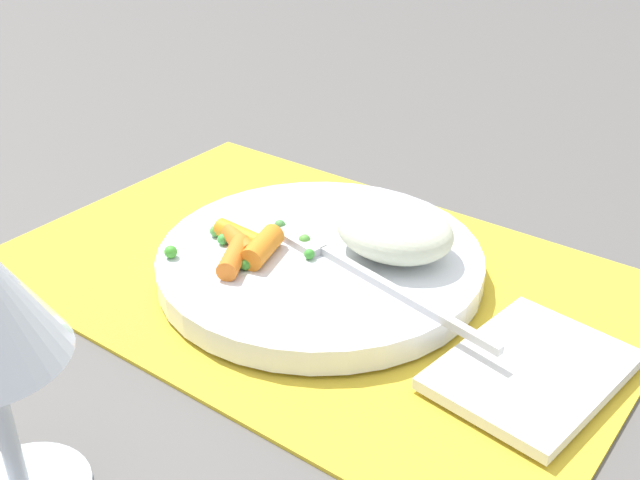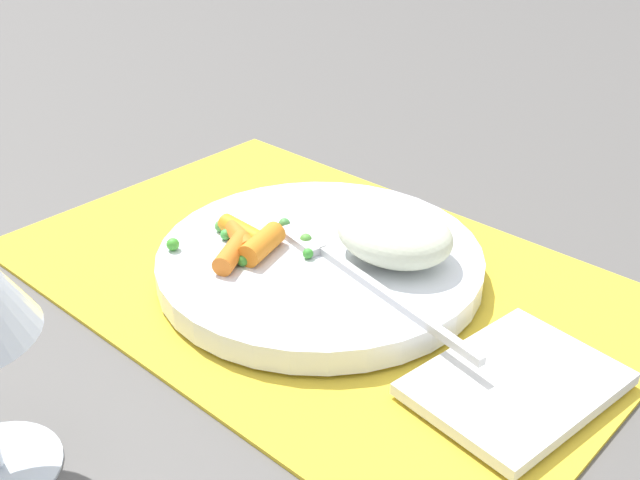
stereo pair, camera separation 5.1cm
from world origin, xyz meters
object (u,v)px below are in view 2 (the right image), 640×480
Objects in this scene: plate at (320,262)px; rice_mound at (394,234)px; fork at (354,272)px; napkin at (516,384)px; carrot_portion at (249,242)px.

rice_mound is at bearing -145.47° from plate.
fork is 1.66× the size of napkin.
carrot_portion is at bearing 18.44° from fork.
plate is at bearing -5.79° from napkin.
plate is 2.70× the size of rice_mound.
rice_mound is 0.11m from carrot_portion.
carrot_portion is at bearing 38.04° from rice_mound.
fork reaches higher than plate.
carrot_portion is 0.55× the size of napkin.
carrot_portion reaches higher than fork.
napkin is (-0.14, 0.01, -0.02)m from fork.
plate is 0.04m from fork.
fork is (0.00, 0.04, -0.02)m from rice_mound.
rice_mound is (-0.05, -0.03, 0.03)m from plate.
carrot_portion is at bearing 4.45° from napkin.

